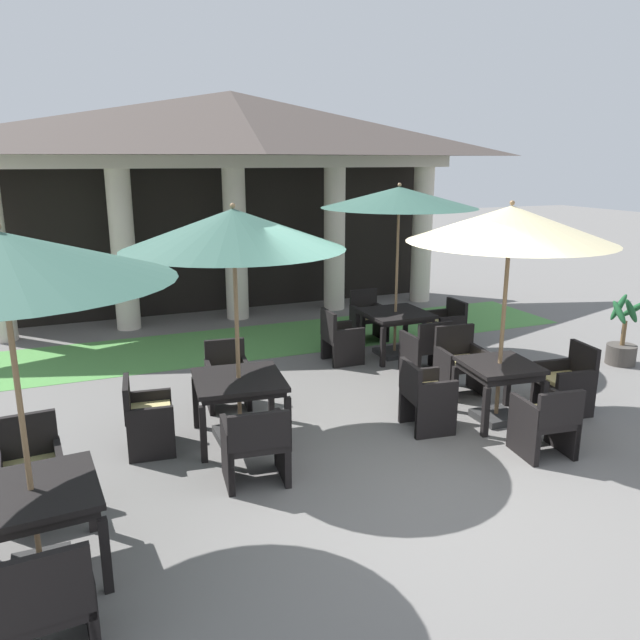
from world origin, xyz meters
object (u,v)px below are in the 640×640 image
Objects in this scene: patio_umbrella_mid_right at (1,261)px; patio_table_far_back at (395,317)px; patio_table_mid_left at (499,372)px; patio_chair_far_back_west at (340,339)px; patio_chair_mid_left_south at (546,422)px; patio_chair_mid_left_west at (425,397)px; patio_chair_mid_right_south at (44,607)px; patio_umbrella_near_foreground at (233,232)px; patio_chair_near_foreground_west at (147,417)px; patio_chair_far_back_north at (368,318)px; patio_table_near_foreground at (239,385)px; patio_chair_mid_right_north at (31,473)px; patio_chair_mid_left_north at (460,364)px; patio_chair_mid_left_east at (566,383)px; patio_umbrella_far_back at (399,199)px; patio_chair_far_back_east at (446,326)px; patio_chair_near_foreground_south at (256,444)px; potted_palm_right_edge at (622,344)px; patio_chair_near_foreground_north at (227,377)px; patio_umbrella_mid_left at (510,226)px; patio_chair_far_back_south at (427,348)px; patio_table_mid_right at (33,501)px.

patio_table_far_back is (5.34, 3.94, -1.85)m from patio_umbrella_mid_right.
patio_umbrella_mid_right is (-5.22, -1.10, 1.86)m from patio_table_mid_left.
patio_chair_mid_left_south is at bearing 11.38° from patio_chair_far_back_west.
patio_chair_mid_left_west is 1.39m from patio_chair_mid_left_south.
patio_chair_mid_right_south reaches higher than patio_chair_mid_left_south.
patio_umbrella_mid_right is (-2.10, -1.79, 0.08)m from patio_umbrella_near_foreground.
patio_chair_far_back_north reaches higher than patio_chair_near_foreground_west.
patio_chair_mid_right_north reaches higher than patio_table_near_foreground.
patio_umbrella_mid_right is 3.05× the size of patio_chair_mid_right_south.
patio_chair_mid_left_east is (0.87, -1.10, -0.02)m from patio_chair_mid_left_north.
patio_chair_far_back_north reaches higher than patio_table_mid_left.
patio_table_near_foreground is 4.33m from patio_umbrella_far_back.
patio_table_far_back is 1.02m from patio_chair_far_back_east.
patio_chair_mid_left_east is 1.06× the size of patio_chair_far_back_east.
patio_chair_near_foreground_south is 1.02× the size of patio_chair_mid_left_south.
patio_chair_mid_right_south is (-2.03, -2.77, -2.01)m from patio_umbrella_near_foreground.
potted_palm_right_edge is at bearing 37.95° from patio_chair_mid_left_south.
patio_chair_mid_left_south is at bearing -96.68° from patio_table_mid_left.
patio_chair_mid_left_east is 2.96m from patio_chair_far_back_east.
patio_umbrella_near_foreground is 3.20× the size of patio_chair_mid_left_west.
patio_umbrella_mid_right reaches higher than patio_chair_mid_left_north.
patio_chair_near_foreground_north is 0.92× the size of patio_table_mid_left.
patio_chair_far_back_north is at bearing 42.74° from patio_umbrella_mid_right.
patio_chair_mid_left_west is (-0.98, 0.11, -2.01)m from patio_umbrella_mid_left.
patio_chair_mid_right_north is 5.33m from patio_chair_far_back_west.
patio_umbrella_mid_right reaches higher than potted_palm_right_edge.
patio_chair_mid_right_north is 8.63m from potted_palm_right_edge.
patio_chair_near_foreground_west is 1.01× the size of patio_chair_near_foreground_south.
patio_chair_far_back_south reaches higher than patio_chair_near_foreground_west.
patio_umbrella_far_back is 2.38m from patio_chair_far_back_north.
patio_chair_near_foreground_west is at bearing 86.52° from patio_chair_mid_left_east.
patio_table_near_foreground is at bearing 44.29° from patio_chair_far_back_north.
patio_chair_far_back_west is (-1.86, 2.96, -0.01)m from patio_chair_mid_left_east.
patio_chair_near_foreground_west is at bearing 173.73° from patio_table_near_foreground.
potted_palm_right_edge is at bearing -176.38° from patio_chair_mid_right_north.
patio_table_near_foreground is 1.21× the size of patio_chair_mid_right_north.
patio_chair_far_back_west is (2.13, 1.12, -0.01)m from patio_chair_near_foreground_north.
patio_table_mid_right is at bearing -23.00° from patio_chair_near_foreground_west.
patio_chair_mid_right_north reaches higher than patio_table_mid_left.
patio_chair_mid_right_south is 6.51m from patio_chair_far_back_west.
patio_chair_mid_right_north reaches higher than patio_chair_far_back_west.
patio_umbrella_near_foreground is 4.94m from patio_chair_far_back_north.
patio_chair_near_foreground_north is 3.60m from patio_table_mid_right.
patio_table_far_back is (0.00, 1.85, 0.23)m from patio_chair_mid_left_north.
patio_umbrella_mid_right is at bearing -171.97° from patio_chair_mid_left_south.
patio_chair_far_back_west reaches higher than patio_table_mid_right.
patio_chair_near_foreground_west is 1.47m from patio_chair_near_foreground_north.
patio_chair_near_foreground_west is at bearing -154.50° from patio_umbrella_far_back.
patio_table_mid_left is 0.91× the size of patio_table_mid_right.
patio_chair_far_back_north reaches higher than patio_chair_far_back_south.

